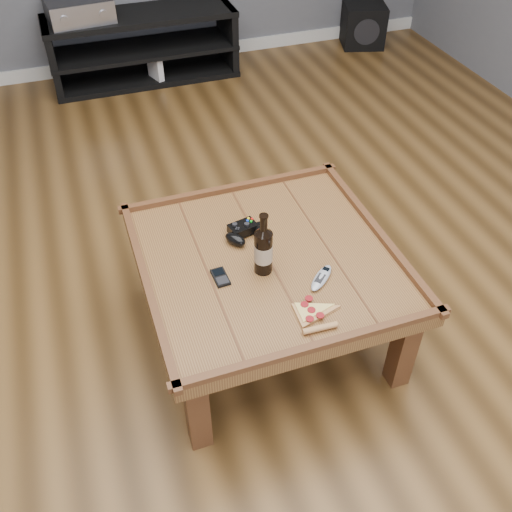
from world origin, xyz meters
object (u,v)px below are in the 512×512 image
object	(u,v)px
coffee_table	(268,268)
game_controller	(246,232)
beer_bottle	(263,249)
smartphone	(220,277)
media_console	(143,47)
pizza_slice	(313,314)
remote_control	(321,278)
game_console	(156,70)
av_receiver	(79,9)
subwoofer	(363,25)

from	to	relation	value
coffee_table	game_controller	bearing A→B (deg)	105.38
beer_bottle	smartphone	size ratio (longest dim) A/B	2.69
media_console	pizza_slice	world-z (taller)	media_console
smartphone	beer_bottle	bearing A→B (deg)	-6.20
media_console	game_controller	bearing A→B (deg)	-90.92
media_console	remote_control	size ratio (longest dim) A/B	9.39
coffee_table	game_console	bearing A→B (deg)	88.82
smartphone	av_receiver	xyz separation A→B (m)	(-0.20, 2.80, 0.12)
game_controller	smartphone	size ratio (longest dim) A/B	1.97
pizza_slice	remote_control	xyz separation A→B (m)	(0.10, 0.16, 0.00)
coffee_table	remote_control	distance (m)	0.25
game_controller	subwoofer	size ratio (longest dim) A/B	0.47
remote_control	media_console	bearing A→B (deg)	140.27
media_console	game_controller	xyz separation A→B (m)	(-0.04, -2.60, 0.23)
game_controller	pizza_slice	distance (m)	0.50
game_console	pizza_slice	bearing A→B (deg)	-109.79
remote_control	game_console	bearing A→B (deg)	139.29
smartphone	subwoofer	size ratio (longest dim) A/B	0.24
smartphone	remote_control	bearing A→B (deg)	-22.96
media_console	coffee_table	bearing A→B (deg)	-90.00
coffee_table	smartphone	size ratio (longest dim) A/B	10.24
game_console	smartphone	bearing A→B (deg)	-115.27
pizza_slice	av_receiver	size ratio (longest dim) A/B	0.49
game_controller	pizza_slice	bearing A→B (deg)	-92.24
coffee_table	pizza_slice	world-z (taller)	coffee_table
subwoofer	av_receiver	bearing A→B (deg)	-162.16
coffee_table	media_console	size ratio (longest dim) A/B	0.74
remote_control	av_receiver	bearing A→B (deg)	148.23
av_receiver	game_console	distance (m)	0.67
media_console	smartphone	xyz separation A→B (m)	(-0.21, -2.80, 0.21)
beer_bottle	coffee_table	bearing A→B (deg)	56.26
beer_bottle	av_receiver	distance (m)	2.83
coffee_table	game_controller	distance (m)	0.18
coffee_table	smartphone	bearing A→B (deg)	-166.26
coffee_table	game_console	world-z (taller)	coffee_table
game_controller	remote_control	xyz separation A→B (m)	(0.19, -0.34, -0.01)
remote_control	game_controller	bearing A→B (deg)	166.76
beer_bottle	game_console	world-z (taller)	beer_bottle
media_console	game_console	distance (m)	0.19
beer_bottle	game_controller	bearing A→B (deg)	89.90
av_receiver	subwoofer	size ratio (longest dim) A/B	1.12
coffee_table	beer_bottle	world-z (taller)	beer_bottle
smartphone	av_receiver	world-z (taller)	av_receiver
pizza_slice	coffee_table	bearing A→B (deg)	100.20
av_receiver	remote_control	bearing A→B (deg)	-84.89
remote_control	coffee_table	bearing A→B (deg)	175.93
pizza_slice	subwoofer	world-z (taller)	pizza_slice
media_console	remote_control	xyz separation A→B (m)	(0.15, -2.94, 0.22)
media_console	beer_bottle	size ratio (longest dim) A/B	5.17
media_console	pizza_slice	distance (m)	3.10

